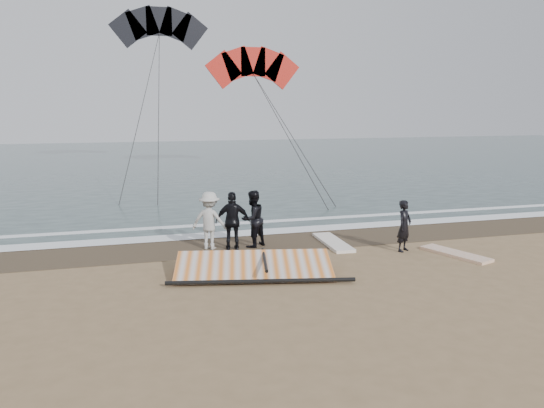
{
  "coord_description": "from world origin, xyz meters",
  "views": [
    {
      "loc": [
        -5.33,
        -12.45,
        4.54
      ],
      "look_at": [
        -1.04,
        3.0,
        1.6
      ],
      "focal_mm": 35.0,
      "sensor_mm": 36.0,
      "label": 1
    }
  ],
  "objects_px": {
    "man_main": "(404,226)",
    "board_cream": "(333,242)",
    "board_white": "(455,254)",
    "sail_rig": "(251,268)"
  },
  "relations": [
    {
      "from": "board_white",
      "to": "sail_rig",
      "type": "height_order",
      "value": "sail_rig"
    },
    {
      "from": "board_cream",
      "to": "sail_rig",
      "type": "distance_m",
      "value": 4.28
    },
    {
      "from": "man_main",
      "to": "sail_rig",
      "type": "relative_size",
      "value": 0.34
    },
    {
      "from": "board_white",
      "to": "sail_rig",
      "type": "distance_m",
      "value": 6.6
    },
    {
      "from": "board_cream",
      "to": "board_white",
      "type": "bearing_deg",
      "value": -34.72
    },
    {
      "from": "board_cream",
      "to": "sail_rig",
      "type": "relative_size",
      "value": 0.51
    },
    {
      "from": "board_cream",
      "to": "sail_rig",
      "type": "height_order",
      "value": "sail_rig"
    },
    {
      "from": "man_main",
      "to": "sail_rig",
      "type": "xyz_separation_m",
      "value": [
        -5.28,
        -1.09,
        -0.63
      ]
    },
    {
      "from": "board_white",
      "to": "sail_rig",
      "type": "relative_size",
      "value": 0.47
    },
    {
      "from": "man_main",
      "to": "board_cream",
      "type": "bearing_deg",
      "value": 108.32
    }
  ]
}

